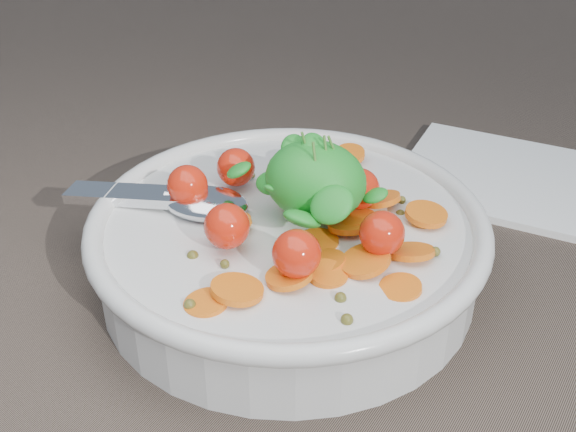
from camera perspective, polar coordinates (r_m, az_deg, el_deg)
The scene contains 3 objects.
ground at distance 0.52m, azimuth -0.35°, elevation -6.96°, with size 6.00×6.00×0.00m, color brown.
bowl at distance 0.52m, azimuth 0.04°, elevation -2.12°, with size 0.31×0.29×0.12m.
napkin at distance 0.70m, azimuth 16.59°, elevation 2.97°, with size 0.18×0.16×0.01m, color white.
Camera 1 is at (0.22, -0.34, 0.33)m, focal length 45.00 mm.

